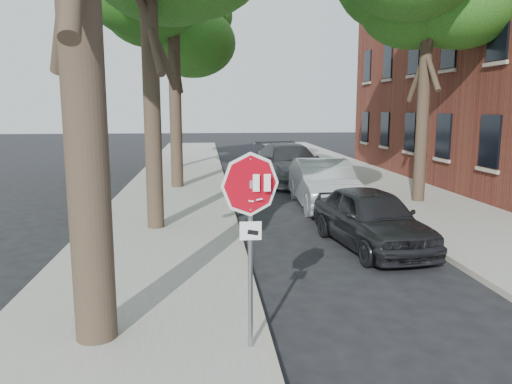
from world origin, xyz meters
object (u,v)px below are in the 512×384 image
Objects in this scene: car_b at (323,184)px; car_c at (289,164)px; stop_sign at (250,213)px; car_a at (371,218)px; tree_far at (175,31)px.

car_c is (-0.20, 5.63, 0.06)m from car_b.
stop_sign is 0.62× the size of car_a.
car_a is 0.87× the size of car_b.
car_c is at bearing 78.60° from stop_sign.
stop_sign is 0.54× the size of car_b.
tree_far is 10.00m from car_c.
car_b is (5.32, -11.41, -6.42)m from tree_far.
car_b reaches higher than car_a.
car_c reaches higher than car_a.
stop_sign is at bearing -106.81° from car_c.
car_c is (5.12, -5.77, -6.36)m from tree_far.
stop_sign is 21.88m from tree_far.
car_b is (3.30, 9.73, -1.16)m from stop_sign.
stop_sign reaches higher than car_a.
car_a is (5.32, -16.20, -6.50)m from tree_far.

